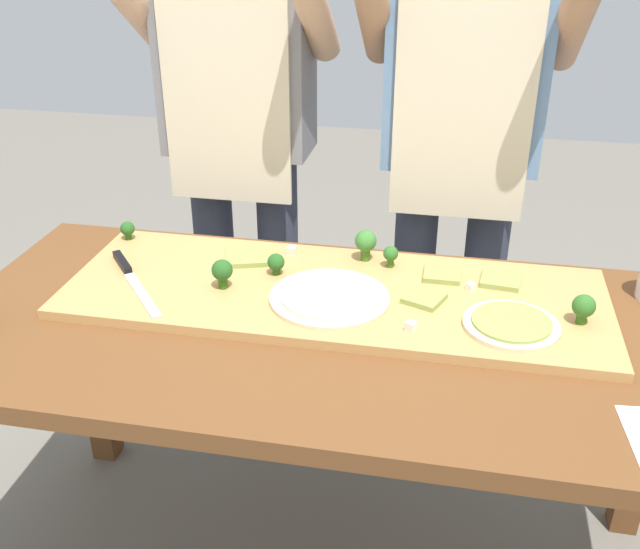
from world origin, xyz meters
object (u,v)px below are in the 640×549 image
object	(u,v)px
cheese_crumble_a	(470,286)
cook_right	(461,128)
chefs_knife	(130,274)
broccoli_floret_front_left	(128,229)
pizza_whole_cheese_artichoke	(330,297)
pizza_whole_pesto_green	(511,324)
pizza_slice_far_right	(500,280)
broccoli_floret_center_left	(366,242)
pizza_slice_near_right	(442,274)
broccoli_floret_front_mid	(222,271)
pizza_slice_far_left	(249,256)
broccoli_floret_center_right	(276,263)
broccoli_floret_front_right	(584,307)
prep_table	(331,365)
pizza_slice_near_left	(424,298)
broccoli_floret_back_mid	(391,255)
cook_left	(238,116)
cheese_crumble_b	(411,326)
cheese_crumble_c	(292,250)

from	to	relation	value
cheese_crumble_a	cook_right	size ratio (longest dim) A/B	0.01
chefs_knife	broccoli_floret_front_left	bearing A→B (deg)	114.84
chefs_knife	pizza_whole_cheese_artichoke	world-z (taller)	same
pizza_whole_pesto_green	cook_right	xyz separation A→B (m)	(-0.13, 0.60, 0.22)
pizza_slice_far_right	cook_right	size ratio (longest dim) A/B	0.05
pizza_whole_cheese_artichoke	broccoli_floret_front_left	distance (m)	0.59
broccoli_floret_center_left	cheese_crumble_a	bearing A→B (deg)	-22.57
pizza_slice_near_right	broccoli_floret_front_mid	distance (m)	0.50
pizza_whole_cheese_artichoke	pizza_slice_far_left	size ratio (longest dim) A/B	2.40
broccoli_floret_center_right	broccoli_floret_front_right	bearing A→B (deg)	-7.69
broccoli_floret_front_mid	cheese_crumble_a	distance (m)	0.55
prep_table	pizza_whole_cheese_artichoke	bearing A→B (deg)	103.80
prep_table	pizza_slice_far_left	world-z (taller)	pizza_slice_far_left
pizza_whole_pesto_green	pizza_slice_near_left	bearing A→B (deg)	157.19
broccoli_floret_back_mid	cook_left	xyz separation A→B (m)	(-0.47, 0.38, 0.20)
prep_table	pizza_whole_cheese_artichoke	world-z (taller)	pizza_whole_cheese_artichoke
pizza_slice_far_right	pizza_slice_near_left	bearing A→B (deg)	-143.69
broccoli_floret_front_right	cook_left	world-z (taller)	cook_left
pizza_slice_near_left	pizza_slice_near_right	xyz separation A→B (m)	(0.03, 0.12, 0.00)
prep_table	broccoli_floret_front_right	world-z (taller)	broccoli_floret_front_right
pizza_slice_near_right	pizza_whole_cheese_artichoke	bearing A→B (deg)	-145.80
cheese_crumble_a	broccoli_floret_center_left	bearing A→B (deg)	157.43
cheese_crumble_b	cheese_crumble_c	xyz separation A→B (m)	(-0.31, 0.29, 0.00)
prep_table	broccoli_floret_center_right	distance (m)	0.27
broccoli_floret_front_right	broccoli_floret_front_left	size ratio (longest dim) A/B	1.35
pizza_slice_near_right	cook_left	bearing A→B (deg)	145.68
cook_left	prep_table	bearing A→B (deg)	-58.97
pizza_slice_far_right	cook_left	distance (m)	0.86
pizza_whole_pesto_green	cheese_crumble_b	bearing A→B (deg)	-165.74
prep_table	cook_left	size ratio (longest dim) A/B	0.98
chefs_knife	pizza_slice_far_left	distance (m)	0.28
broccoli_floret_front_mid	cheese_crumble_b	xyz separation A→B (m)	(0.42, -0.10, -0.03)
pizza_whole_cheese_artichoke	pizza_whole_pesto_green	xyz separation A→B (m)	(0.38, -0.04, -0.00)
pizza_whole_cheese_artichoke	pizza_whole_pesto_green	bearing A→B (deg)	-5.96
pizza_slice_near_left	cheese_crumble_a	world-z (taller)	cheese_crumble_a
broccoli_floret_front_left	cheese_crumble_b	bearing A→B (deg)	-22.09
pizza_slice_near_left	cheese_crumble_b	xyz separation A→B (m)	(-0.02, -0.13, 0.00)
broccoli_floret_front_right	cook_right	xyz separation A→B (m)	(-0.27, 0.56, 0.19)
chefs_knife	pizza_slice_far_right	size ratio (longest dim) A/B	3.15
pizza_slice_far_left	pizza_slice_near_left	size ratio (longest dim) A/B	1.42
broccoli_floret_front_mid	cook_left	distance (m)	0.60
prep_table	broccoli_floret_front_right	size ratio (longest dim) A/B	25.81
broccoli_floret_front_left	cook_right	world-z (taller)	cook_right
chefs_knife	pizza_slice_far_right	world-z (taller)	chefs_knife
pizza_slice_near_right	broccoli_floret_front_right	world-z (taller)	broccoli_floret_front_right
pizza_whole_pesto_green	pizza_slice_near_left	size ratio (longest dim) A/B	2.54
broccoli_floret_front_left	cook_right	distance (m)	0.90
prep_table	pizza_slice_near_right	bearing A→B (deg)	45.92
pizza_whole_cheese_artichoke	cheese_crumble_c	xyz separation A→B (m)	(-0.13, 0.20, 0.00)
pizza_slice_far_left	broccoli_floret_front_left	bearing A→B (deg)	172.12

